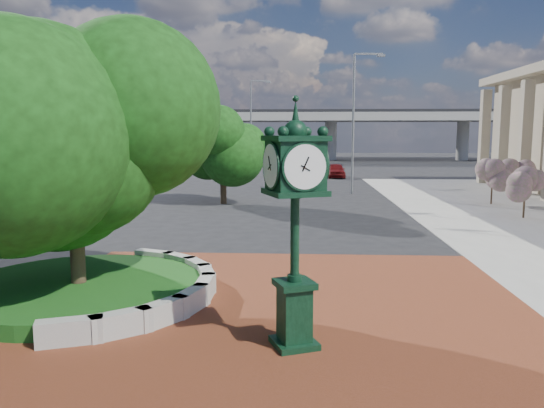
% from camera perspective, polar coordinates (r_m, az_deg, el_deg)
% --- Properties ---
extents(ground, '(200.00, 200.00, 0.00)m').
position_cam_1_polar(ground, '(13.30, 0.58, -10.39)').
color(ground, black).
rests_on(ground, ground).
extents(plaza, '(12.00, 12.00, 0.04)m').
position_cam_1_polar(plaza, '(12.35, 0.37, -11.73)').
color(plaza, brown).
rests_on(plaza, ground).
extents(planter_wall, '(2.96, 6.77, 0.54)m').
position_cam_1_polar(planter_wall, '(13.61, -11.02, -8.92)').
color(planter_wall, '#9E9B93').
rests_on(planter_wall, ground).
extents(grass_bed, '(6.10, 6.10, 0.40)m').
position_cam_1_polar(grass_bed, '(14.36, -20.02, -8.66)').
color(grass_bed, '#154513').
rests_on(grass_bed, ground).
extents(overpass, '(90.00, 12.00, 7.50)m').
position_cam_1_polar(overpass, '(82.68, 2.71, 9.31)').
color(overpass, '#9E9B93').
rests_on(overpass, ground).
extents(tree_planter, '(5.20, 5.20, 6.33)m').
position_cam_1_polar(tree_planter, '(13.82, -20.68, 5.52)').
color(tree_planter, '#38281C').
rests_on(tree_planter, ground).
extents(tree_street, '(4.40, 4.40, 5.45)m').
position_cam_1_polar(tree_street, '(30.99, -5.30, 5.98)').
color(tree_street, '#38281C').
rests_on(tree_street, ground).
extents(post_clock, '(1.22, 1.22, 4.72)m').
position_cam_1_polar(post_clock, '(9.90, 2.48, -1.23)').
color(post_clock, black).
rests_on(post_clock, ground).
extents(parked_car, '(1.58, 3.90, 1.33)m').
position_cam_1_polar(parked_car, '(49.76, 6.91, 3.60)').
color(parked_car, '#580C0D').
rests_on(parked_car, ground).
extents(street_lamp_near, '(2.10, 0.32, 9.34)m').
position_cam_1_polar(street_lamp_near, '(36.30, 9.10, 9.69)').
color(street_lamp_near, slate).
rests_on(street_lamp_near, ground).
extents(street_lamp_far, '(2.03, 0.60, 9.11)m').
position_cam_1_polar(street_lamp_far, '(51.60, -2.04, 9.00)').
color(street_lamp_far, slate).
rests_on(street_lamp_far, ground).
extents(shrub_near, '(1.20, 1.20, 2.20)m').
position_cam_1_polar(shrub_near, '(28.26, 25.58, 1.77)').
color(shrub_near, '#38281C').
rests_on(shrub_near, ground).
extents(shrub_mid, '(1.20, 1.20, 2.20)m').
position_cam_1_polar(shrub_mid, '(33.02, 22.63, 2.67)').
color(shrub_mid, '#38281C').
rests_on(shrub_mid, ground).
extents(shrub_far, '(1.20, 1.20, 2.20)m').
position_cam_1_polar(shrub_far, '(36.71, 24.86, 2.99)').
color(shrub_far, '#38281C').
rests_on(shrub_far, ground).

